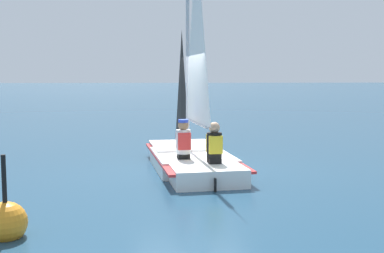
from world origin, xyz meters
TOP-DOWN VIEW (x-y plane):
  - ground_plane at (0.00, 0.00)m, footprint 260.00×260.00m
  - sailboat_main at (-0.00, 0.02)m, footprint 2.08×4.32m
  - sailor_helm at (0.23, 0.65)m, footprint 0.33×0.37m
  - sailor_crew at (-0.34, 1.21)m, footprint 0.33×0.37m
  - buoy_marker at (2.75, 4.33)m, footprint 0.55×0.55m

SIDE VIEW (x-z plane):
  - ground_plane at x=0.00m, z-range 0.00..0.00m
  - buoy_marker at x=2.75m, z-range -0.38..0.78m
  - sailor_crew at x=-0.34m, z-range 0.04..1.20m
  - sailor_helm at x=0.23m, z-range 0.05..1.21m
  - sailboat_main at x=0.00m, z-range -1.87..3.18m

